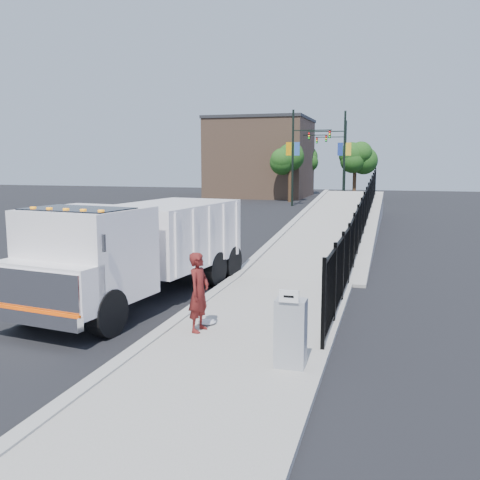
# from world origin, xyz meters

# --- Properties ---
(ground) EXTENTS (120.00, 120.00, 0.00)m
(ground) POSITION_xyz_m (0.00, 0.00, 0.00)
(ground) COLOR black
(ground) RESTS_ON ground
(sidewalk) EXTENTS (3.55, 12.00, 0.12)m
(sidewalk) POSITION_xyz_m (1.93, -2.00, 0.06)
(sidewalk) COLOR #9E998E
(sidewalk) RESTS_ON ground
(curb) EXTENTS (0.30, 12.00, 0.16)m
(curb) POSITION_xyz_m (0.00, -2.00, 0.08)
(curb) COLOR #ADAAA3
(curb) RESTS_ON ground
(ramp) EXTENTS (3.95, 24.06, 3.19)m
(ramp) POSITION_xyz_m (2.12, 16.00, 0.00)
(ramp) COLOR #9E998E
(ramp) RESTS_ON ground
(iron_fence) EXTENTS (0.10, 28.00, 1.80)m
(iron_fence) POSITION_xyz_m (3.55, 12.00, 0.90)
(iron_fence) COLOR black
(iron_fence) RESTS_ON ground
(truck) EXTENTS (3.65, 8.38, 2.78)m
(truck) POSITION_xyz_m (-1.84, 0.75, 1.56)
(truck) COLOR black
(truck) RESTS_ON ground
(worker) EXTENTS (0.49, 0.68, 1.75)m
(worker) POSITION_xyz_m (0.80, -1.59, 0.99)
(worker) COLOR maroon
(worker) RESTS_ON sidewalk
(utility_cabinet) EXTENTS (0.55, 0.40, 1.25)m
(utility_cabinet) POSITION_xyz_m (3.10, -3.05, 0.75)
(utility_cabinet) COLOR gray
(utility_cabinet) RESTS_ON sidewalk
(arrow_sign) EXTENTS (0.35, 0.04, 0.22)m
(arrow_sign) POSITION_xyz_m (3.10, -3.27, 1.48)
(arrow_sign) COLOR white
(arrow_sign) RESTS_ON utility_cabinet
(debris) EXTENTS (0.41, 0.41, 0.10)m
(debris) POSITION_xyz_m (0.80, -1.07, 0.17)
(debris) COLOR silver
(debris) RESTS_ON sidewalk
(light_pole_0) EXTENTS (3.78, 0.22, 8.00)m
(light_pole_0) POSITION_xyz_m (-3.15, 32.53, 4.36)
(light_pole_0) COLOR black
(light_pole_0) RESTS_ON ground
(light_pole_1) EXTENTS (3.78, 0.22, 8.00)m
(light_pole_1) POSITION_xyz_m (0.30, 34.69, 4.36)
(light_pole_1) COLOR black
(light_pole_1) RESTS_ON ground
(light_pole_2) EXTENTS (3.77, 0.22, 8.00)m
(light_pole_2) POSITION_xyz_m (-4.49, 41.16, 4.36)
(light_pole_2) COLOR black
(light_pole_2) RESTS_ON ground
(light_pole_3) EXTENTS (3.78, 0.22, 8.00)m
(light_pole_3) POSITION_xyz_m (-0.59, 45.94, 4.36)
(light_pole_3) COLOR black
(light_pole_3) RESTS_ON ground
(tree_0) EXTENTS (2.63, 2.63, 5.31)m
(tree_0) POSITION_xyz_m (-4.49, 36.97, 3.95)
(tree_0) COLOR #382314
(tree_0) RESTS_ON ground
(tree_1) EXTENTS (2.42, 2.42, 5.21)m
(tree_1) POSITION_xyz_m (1.17, 40.00, 3.93)
(tree_1) COLOR #382314
(tree_1) RESTS_ON ground
(tree_2) EXTENTS (2.55, 2.55, 5.27)m
(tree_2) POSITION_xyz_m (-4.93, 49.22, 3.94)
(tree_2) COLOR #382314
(tree_2) RESTS_ON ground
(building) EXTENTS (10.00, 10.00, 8.00)m
(building) POSITION_xyz_m (-9.00, 44.00, 4.00)
(building) COLOR #8C664C
(building) RESTS_ON ground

